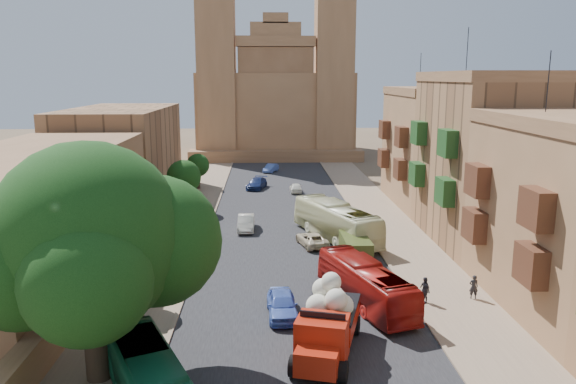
{
  "coord_description": "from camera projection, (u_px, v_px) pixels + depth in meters",
  "views": [
    {
      "loc": [
        -1.94,
        -19.52,
        13.36
      ],
      "look_at": [
        0.0,
        26.0,
        4.0
      ],
      "focal_mm": 35.0,
      "sensor_mm": 36.0,
      "label": 1
    }
  ],
  "objects": [
    {
      "name": "road_surface",
      "position": [
        286.0,
        226.0,
        51.23
      ],
      "size": [
        14.0,
        140.0,
        0.01
      ],
      "primitive_type": "cube",
      "color": "black",
      "rests_on": "ground"
    },
    {
      "name": "sidewalk_east",
      "position": [
        389.0,
        225.0,
        51.62
      ],
      "size": [
        5.0,
        140.0,
        0.01
      ],
      "primitive_type": "cube",
      "color": "#806954",
      "rests_on": "ground"
    },
    {
      "name": "sidewalk_west",
      "position": [
        182.0,
        227.0,
        50.83
      ],
      "size": [
        5.0,
        140.0,
        0.01
      ],
      "primitive_type": "cube",
      "color": "#806954",
      "rests_on": "ground"
    },
    {
      "name": "kerb_east",
      "position": [
        362.0,
        225.0,
        51.51
      ],
      "size": [
        0.25,
        140.0,
        0.12
      ],
      "primitive_type": "cube",
      "color": "#806954",
      "rests_on": "ground"
    },
    {
      "name": "kerb_west",
      "position": [
        209.0,
        226.0,
        50.92
      ],
      "size": [
        0.25,
        140.0,
        0.12
      ],
      "primitive_type": "cube",
      "color": "#806954",
      "rests_on": "ground"
    },
    {
      "name": "townhouse_c",
      "position": [
        484.0,
        158.0,
        45.61
      ],
      "size": [
        9.0,
        14.0,
        17.4
      ],
      "color": "#916542",
      "rests_on": "ground"
    },
    {
      "name": "townhouse_d",
      "position": [
        433.0,
        146.0,
        59.46
      ],
      "size": [
        9.0,
        14.0,
        15.9
      ],
      "color": "#895F3D",
      "rests_on": "ground"
    },
    {
      "name": "west_wall",
      "position": [
        120.0,
        252.0,
        40.74
      ],
      "size": [
        1.0,
        40.0,
        1.8
      ],
      "primitive_type": "cube",
      "color": "#895F3D",
      "rests_on": "ground"
    },
    {
      "name": "west_building_low",
      "position": [
        27.0,
        215.0,
        37.89
      ],
      "size": [
        10.0,
        28.0,
        8.4
      ],
      "primitive_type": "cube",
      "color": "brown",
      "rests_on": "ground"
    },
    {
      "name": "west_building_mid",
      "position": [
        122.0,
        153.0,
        63.17
      ],
      "size": [
        10.0,
        22.0,
        10.0
      ],
      "primitive_type": "cube",
      "color": "#916542",
      "rests_on": "ground"
    },
    {
      "name": "church",
      "position": [
        275.0,
        100.0,
        96.89
      ],
      "size": [
        28.0,
        22.5,
        36.3
      ],
      "color": "#895F3D",
      "rests_on": "ground"
    },
    {
      "name": "ficus_tree",
      "position": [
        92.0,
        243.0,
        24.11
      ],
      "size": [
        10.79,
        9.92,
        10.79
      ],
      "color": "#332419",
      "rests_on": "ground"
    },
    {
      "name": "street_tree_a",
      "position": [
        127.0,
        259.0,
        32.6
      ],
      "size": [
        2.88,
        2.88,
        4.42
      ],
      "color": "#332419",
      "rests_on": "ground"
    },
    {
      "name": "street_tree_b",
      "position": [
        162.0,
        202.0,
        44.19
      ],
      "size": [
        3.6,
        3.6,
        5.54
      ],
      "color": "#332419",
      "rests_on": "ground"
    },
    {
      "name": "street_tree_c",
      "position": [
        184.0,
        177.0,
        55.97
      ],
      "size": [
        3.43,
        3.43,
        5.28
      ],
      "color": "#332419",
      "rests_on": "ground"
    },
    {
      "name": "street_tree_d",
      "position": [
        198.0,
        165.0,
        67.85
      ],
      "size": [
        2.79,
        2.79,
        4.29
      ],
      "color": "#332419",
      "rests_on": "ground"
    },
    {
      "name": "red_truck",
      "position": [
        327.0,
        322.0,
        27.26
      ],
      "size": [
        4.13,
        6.97,
        3.86
      ],
      "color": "#AB1F0D",
      "rests_on": "ground"
    },
    {
      "name": "olive_pickup",
      "position": [
        355.0,
        249.0,
        41.46
      ],
      "size": [
        2.01,
        4.35,
        1.79
      ],
      "color": "#3C471A",
      "rests_on": "ground"
    },
    {
      "name": "bus_red_east",
      "position": [
        365.0,
        284.0,
        33.34
      ],
      "size": [
        4.89,
        9.54,
        2.59
      ],
      "primitive_type": "imported",
      "rotation": [
        0.0,
        0.0,
        3.45
      ],
      "color": "#9C140F",
      "rests_on": "ground"
    },
    {
      "name": "bus_cream_east",
      "position": [
        336.0,
        222.0,
        46.73
      ],
      "size": [
        6.53,
        11.24,
        3.08
      ],
      "primitive_type": "imported",
      "rotation": [
        0.0,
        0.0,
        3.52
      ],
      "color": "beige",
      "rests_on": "ground"
    },
    {
      "name": "car_blue_a",
      "position": [
        282.0,
        304.0,
        31.82
      ],
      "size": [
        1.84,
        4.18,
        1.4
      ],
      "primitive_type": "imported",
      "rotation": [
        0.0,
        0.0,
        0.05
      ],
      "color": "#4B6BC6",
      "rests_on": "ground"
    },
    {
      "name": "car_white_a",
      "position": [
        246.0,
        223.0,
        49.71
      ],
      "size": [
        1.42,
        4.06,
        1.34
      ],
      "primitive_type": "imported",
      "rotation": [
        0.0,
        0.0,
        -0.0
      ],
      "color": "beige",
      "rests_on": "ground"
    },
    {
      "name": "car_cream",
      "position": [
        312.0,
        239.0,
        45.12
      ],
      "size": [
        2.74,
        4.29,
        1.1
      ],
      "primitive_type": "imported",
      "rotation": [
        0.0,
        0.0,
        3.39
      ],
      "color": "beige",
      "rests_on": "ground"
    },
    {
      "name": "car_dkblue",
      "position": [
        257.0,
        183.0,
        68.26
      ],
      "size": [
        2.88,
        4.73,
        1.28
      ],
      "primitive_type": "imported",
      "rotation": [
        0.0,
        0.0,
        -0.26
      ],
      "color": "navy",
      "rests_on": "ground"
    },
    {
      "name": "car_white_b",
      "position": [
        296.0,
        188.0,
        66.03
      ],
      "size": [
        1.38,
        3.32,
        1.12
      ],
      "primitive_type": "imported",
      "rotation": [
        0.0,
        0.0,
        3.16
      ],
      "color": "white",
      "rests_on": "ground"
    },
    {
      "name": "car_blue_b",
      "position": [
        271.0,
        168.0,
        80.27
      ],
      "size": [
        2.41,
        3.7,
        1.15
      ],
      "primitive_type": "imported",
      "rotation": [
        0.0,
        0.0,
        -0.37
      ],
      "color": "#4A67B8",
      "rests_on": "ground"
    },
    {
      "name": "pedestrian_a",
      "position": [
        474.0,
        287.0,
        34.31
      ],
      "size": [
        0.58,
        0.41,
        1.52
      ],
      "primitive_type": "imported",
      "rotation": [
        0.0,
        0.0,
        3.05
      ],
      "color": "black",
      "rests_on": "ground"
    },
    {
      "name": "pedestrian_c",
      "position": [
        425.0,
        290.0,
        33.68
      ],
      "size": [
        0.65,
        1.03,
        1.63
      ],
      "primitive_type": "imported",
      "rotation": [
        0.0,
        0.0,
        5.0
      ],
      "color": "#2E2D34",
      "rests_on": "ground"
    }
  ]
}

